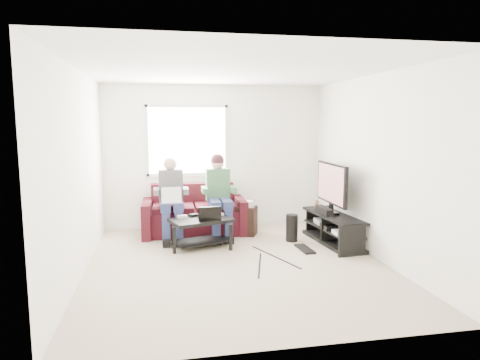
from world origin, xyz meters
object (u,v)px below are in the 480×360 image
sofa (194,215)px  tv_stand (333,230)px  tv (332,185)px  end_table (246,220)px  coffee_table (201,226)px  subwoofer (292,228)px

sofa → tv_stand: sofa is taller
tv → end_table: bearing=151.5°
coffee_table → tv_stand: 2.11m
sofa → end_table: 0.93m
coffee_table → subwoofer: coffee_table is taller
coffee_table → subwoofer: 1.49m
coffee_table → sofa: bearing=91.9°
sofa → tv: bearing=-25.2°
sofa → tv: (2.13, -1.00, 0.62)m
subwoofer → tv_stand: bearing=-21.8°
tv → end_table: size_ratio=1.87×
subwoofer → coffee_table: bearing=-177.2°
sofa → tv_stand: (2.13, -1.10, -0.10)m
sofa → coffee_table: sofa is taller
subwoofer → end_table: 0.84m
coffee_table → tv: bearing=-2.0°
tv_stand → subwoofer: tv_stand is taller
tv → sofa: bearing=154.8°
coffee_table → subwoofer: bearing=2.8°
tv_stand → end_table: end_table is taller
subwoofer → end_table: size_ratio=0.75×
sofa → subwoofer: 1.75m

